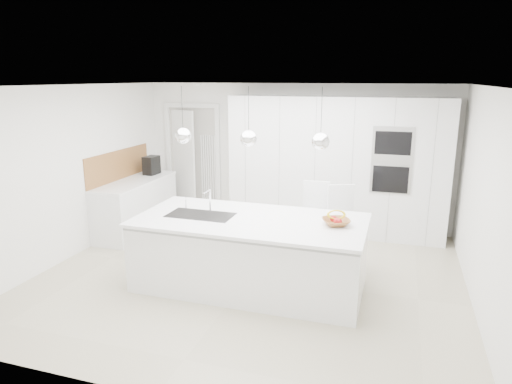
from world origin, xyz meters
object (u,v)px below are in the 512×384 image
(fruit_bowl, at_px, (336,222))
(bar_stool_right, at_px, (338,229))
(espresso_machine, at_px, (151,165))
(bar_stool_left, at_px, (313,225))
(island_base, at_px, (249,255))

(fruit_bowl, height_order, bar_stool_right, bar_stool_right)
(espresso_machine, bearing_deg, fruit_bowl, -25.45)
(espresso_machine, bearing_deg, bar_stool_right, -14.68)
(fruit_bowl, relative_size, bar_stool_left, 0.27)
(espresso_machine, height_order, bar_stool_right, espresso_machine)
(island_base, bearing_deg, fruit_bowl, 5.95)
(espresso_machine, distance_m, bar_stool_right, 3.71)
(fruit_bowl, bearing_deg, espresso_machine, 151.65)
(fruit_bowl, xyz_separation_m, bar_stool_right, (-0.07, 0.82, -0.36))
(island_base, bearing_deg, bar_stool_right, 43.53)
(espresso_machine, bearing_deg, island_base, -35.98)
(island_base, relative_size, espresso_machine, 8.55)
(fruit_bowl, bearing_deg, island_base, -174.05)
(island_base, height_order, bar_stool_left, bar_stool_left)
(island_base, distance_m, espresso_machine, 3.31)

